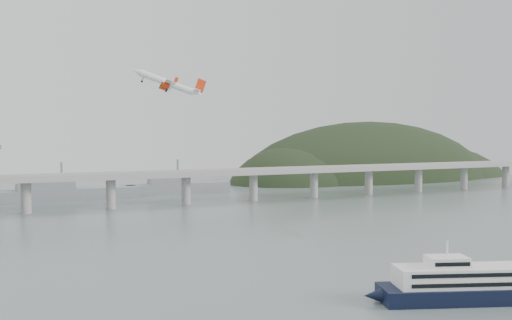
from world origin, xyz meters
TOP-DOWN VIEW (x-y plane):
  - ground at (0.00, 0.00)m, footprint 900.00×900.00m
  - bridge at (-1.15, 200.00)m, footprint 800.00×22.00m
  - headland at (285.18, 331.75)m, footprint 365.00×155.00m
  - ferry at (15.91, -53.87)m, footprint 87.35×41.28m
  - airliner at (-24.47, 99.67)m, footprint 35.09×32.38m

SIDE VIEW (x-z plane):
  - headland at x=285.18m, z-range -97.34..58.66m
  - ground at x=0.00m, z-range 0.00..0.00m
  - ferry at x=15.91m, z-range -3.95..13.31m
  - bridge at x=-1.15m, z-range 5.70..29.60m
  - airliner at x=-24.47m, z-range 64.18..78.57m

